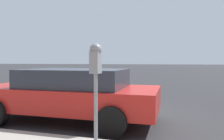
% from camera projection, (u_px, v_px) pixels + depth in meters
% --- Properties ---
extents(ground_plane, '(220.00, 220.00, 0.00)m').
position_uv_depth(ground_plane, '(123.00, 116.00, 6.03)').
color(ground_plane, '#2B2B2D').
extents(parking_meter, '(0.21, 0.19, 1.66)m').
position_uv_depth(parking_meter, '(96.00, 68.00, 3.40)').
color(parking_meter, gray).
rests_on(parking_meter, sidewalk).
extents(car_red, '(2.05, 4.49, 1.31)m').
position_uv_depth(car_red, '(70.00, 93.00, 5.47)').
color(car_red, '#B21E19').
rests_on(car_red, ground_plane).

